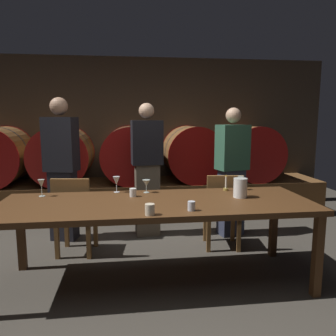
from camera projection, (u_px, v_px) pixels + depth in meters
name	position (u px, v px, depth m)	size (l,w,h in m)	color
ground_plane	(135.00, 298.00, 2.77)	(8.54, 8.54, 0.00)	#3F3A33
back_wall	(129.00, 134.00, 5.47)	(6.57, 0.24, 2.46)	#473A2D
barrel_shelf	(130.00, 198.00, 5.08)	(5.91, 0.90, 0.54)	brown
wine_barrel_left	(63.00, 155.00, 4.85)	(0.85, 0.88, 0.85)	brown
wine_barrel_center	(130.00, 154.00, 4.97)	(0.85, 0.88, 0.85)	#513319
wine_barrel_right	(192.00, 153.00, 5.09)	(0.85, 0.88, 0.85)	brown
wine_barrel_far_right	(249.00, 153.00, 5.21)	(0.85, 0.88, 0.85)	brown
dining_table	(157.00, 208.00, 2.95)	(2.79, 0.96, 0.76)	#4C2D16
chair_left	(74.00, 212.00, 3.57)	(0.45, 0.45, 0.88)	brown
chair_right	(223.00, 208.00, 3.75)	(0.45, 0.45, 0.88)	brown
guest_left	(62.00, 168.00, 3.99)	(0.43, 0.33, 1.75)	black
guest_center	(147.00, 169.00, 4.16)	(0.40, 0.27, 1.69)	brown
guest_right	(232.00, 171.00, 4.17)	(0.43, 0.33, 1.63)	#33384C
candle_center	(226.00, 186.00, 3.38)	(0.05, 0.05, 0.17)	olive
pitcher	(240.00, 188.00, 3.08)	(0.13, 0.13, 0.18)	white
wine_glass_far_left	(41.00, 184.00, 3.11)	(0.06, 0.06, 0.16)	silver
wine_glass_center_left	(116.00, 181.00, 3.28)	(0.07, 0.07, 0.16)	white
wine_glass_center_right	(146.00, 183.00, 3.28)	(0.08, 0.08, 0.13)	silver
wine_glass_far_right	(241.00, 180.00, 3.40)	(0.06, 0.06, 0.14)	silver
cup_left	(133.00, 192.00, 3.12)	(0.06, 0.06, 0.08)	white
cup_center	(150.00, 209.00, 2.53)	(0.08, 0.08, 0.09)	beige
cup_right	(191.00, 206.00, 2.65)	(0.06, 0.06, 0.08)	silver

